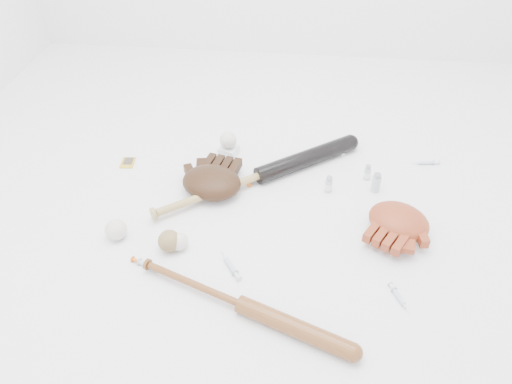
# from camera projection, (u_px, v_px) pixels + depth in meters

# --- Properties ---
(bat_dark) EXTENTS (0.86, 0.67, 0.07)m
(bat_dark) POSITION_uv_depth(u_px,v_px,m) (260.00, 175.00, 2.08)
(bat_dark) COLOR black
(bat_dark) RESTS_ON ground
(bat_wood) EXTENTS (0.75, 0.34, 0.06)m
(bat_wood) POSITION_uv_depth(u_px,v_px,m) (241.00, 304.00, 1.58)
(bat_wood) COLOR brown
(bat_wood) RESTS_ON ground
(glove_dark) EXTENTS (0.34, 0.34, 0.10)m
(glove_dark) POSITION_uv_depth(u_px,v_px,m) (212.00, 182.00, 2.02)
(glove_dark) COLOR black
(glove_dark) RESTS_ON ground
(glove_tan) EXTENTS (0.37, 0.37, 0.10)m
(glove_tan) POSITION_uv_depth(u_px,v_px,m) (399.00, 221.00, 1.85)
(glove_tan) COLOR maroon
(glove_tan) RESTS_ON ground
(trading_card) EXTENTS (0.06, 0.09, 0.00)m
(trading_card) POSITION_uv_depth(u_px,v_px,m) (128.00, 163.00, 2.21)
(trading_card) COLOR gold
(trading_card) RESTS_ON ground
(pedestal) EXTENTS (0.09, 0.09, 0.04)m
(pedestal) POSITION_uv_depth(u_px,v_px,m) (229.00, 151.00, 2.25)
(pedestal) COLOR white
(pedestal) RESTS_ON ground
(baseball_on_pedestal) EXTENTS (0.08, 0.08, 0.08)m
(baseball_on_pedestal) POSITION_uv_depth(u_px,v_px,m) (228.00, 140.00, 2.21)
(baseball_on_pedestal) COLOR silver
(baseball_on_pedestal) RESTS_ON pedestal
(baseball_left) EXTENTS (0.08, 0.08, 0.08)m
(baseball_left) POSITION_uv_depth(u_px,v_px,m) (116.00, 230.00, 1.83)
(baseball_left) COLOR silver
(baseball_left) RESTS_ON ground
(baseball_upper) EXTENTS (0.07, 0.07, 0.07)m
(baseball_upper) POSITION_uv_depth(u_px,v_px,m) (217.00, 177.00, 2.07)
(baseball_upper) COLOR silver
(baseball_upper) RESTS_ON ground
(baseball_mid) EXTENTS (0.07, 0.07, 0.07)m
(baseball_mid) POSITION_uv_depth(u_px,v_px,m) (179.00, 242.00, 1.79)
(baseball_mid) COLOR silver
(baseball_mid) RESTS_ON ground
(baseball_aged) EXTENTS (0.08, 0.08, 0.08)m
(baseball_aged) POSITION_uv_depth(u_px,v_px,m) (169.00, 241.00, 1.78)
(baseball_aged) COLOR olive
(baseball_aged) RESTS_ON ground
(syringe_0) EXTENTS (0.16, 0.08, 0.02)m
(syringe_0) POSITION_uv_depth(u_px,v_px,m) (148.00, 265.00, 1.73)
(syringe_0) COLOR #ADBCC6
(syringe_0) RESTS_ON ground
(syringe_1) EXTENTS (0.11, 0.15, 0.02)m
(syringe_1) POSITION_uv_depth(u_px,v_px,m) (231.00, 266.00, 1.73)
(syringe_1) COLOR #ADBCC6
(syringe_1) RESTS_ON ground
(syringe_2) EXTENTS (0.06, 0.16, 0.02)m
(syringe_2) POSITION_uv_depth(u_px,v_px,m) (254.00, 176.00, 2.12)
(syringe_2) COLOR #ADBCC6
(syringe_2) RESTS_ON ground
(syringe_3) EXTENTS (0.08, 0.14, 0.02)m
(syringe_3) POSITION_uv_depth(u_px,v_px,m) (399.00, 297.00, 1.63)
(syringe_3) COLOR #ADBCC6
(syringe_3) RESTS_ON ground
(syringe_4) EXTENTS (0.14, 0.04, 0.02)m
(syringe_4) POSITION_uv_depth(u_px,v_px,m) (426.00, 163.00, 2.20)
(syringe_4) COLOR #ADBCC6
(syringe_4) RESTS_ON ground
(vial_0) EXTENTS (0.02, 0.02, 0.06)m
(vial_0) POSITION_uv_depth(u_px,v_px,m) (343.00, 149.00, 2.24)
(vial_0) COLOR #B0BAC1
(vial_0) RESTS_ON ground
(vial_1) EXTENTS (0.03, 0.03, 0.07)m
(vial_1) POSITION_uv_depth(u_px,v_px,m) (367.00, 172.00, 2.10)
(vial_1) COLOR #B0BAC1
(vial_1) RESTS_ON ground
(vial_2) EXTENTS (0.03, 0.03, 0.07)m
(vial_2) POSITION_uv_depth(u_px,v_px,m) (329.00, 184.00, 2.04)
(vial_2) COLOR #B0BAC1
(vial_2) RESTS_ON ground
(vial_3) EXTENTS (0.04, 0.04, 0.09)m
(vial_3) POSITION_uv_depth(u_px,v_px,m) (376.00, 183.00, 2.04)
(vial_3) COLOR #B0BAC1
(vial_3) RESTS_ON ground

